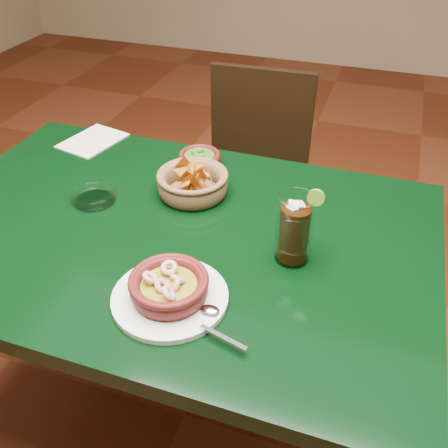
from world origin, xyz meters
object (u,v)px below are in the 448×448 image
(dining_table, at_px, (172,261))
(shrimp_plate, at_px, (169,289))
(chip_basket, at_px, (193,183))
(cola_drink, at_px, (294,229))
(dining_chair, at_px, (251,181))

(dining_table, height_order, shrimp_plate, shrimp_plate)
(shrimp_plate, xyz_separation_m, chip_basket, (-0.10, 0.36, 0.00))
(shrimp_plate, bearing_deg, cola_drink, 45.65)
(dining_table, distance_m, chip_basket, 0.20)
(cola_drink, bearing_deg, dining_table, 177.52)
(chip_basket, height_order, cola_drink, cola_drink)
(shrimp_plate, bearing_deg, dining_chair, 96.12)
(shrimp_plate, distance_m, cola_drink, 0.28)
(shrimp_plate, bearing_deg, chip_basket, 105.18)
(dining_table, xyz_separation_m, cola_drink, (0.29, -0.01, 0.18))
(dining_chair, relative_size, chip_basket, 4.06)
(chip_basket, xyz_separation_m, cola_drink, (0.29, -0.17, 0.05))
(dining_table, bearing_deg, cola_drink, -2.48)
(dining_table, height_order, chip_basket, chip_basket)
(dining_chair, bearing_deg, cola_drink, -67.85)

